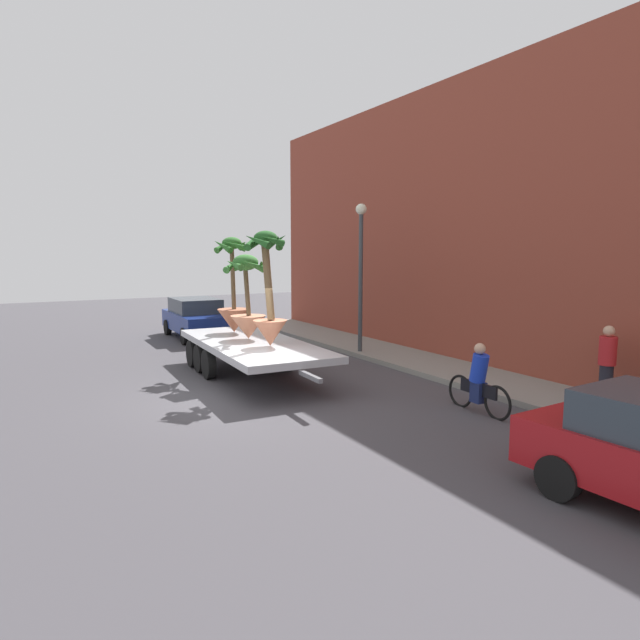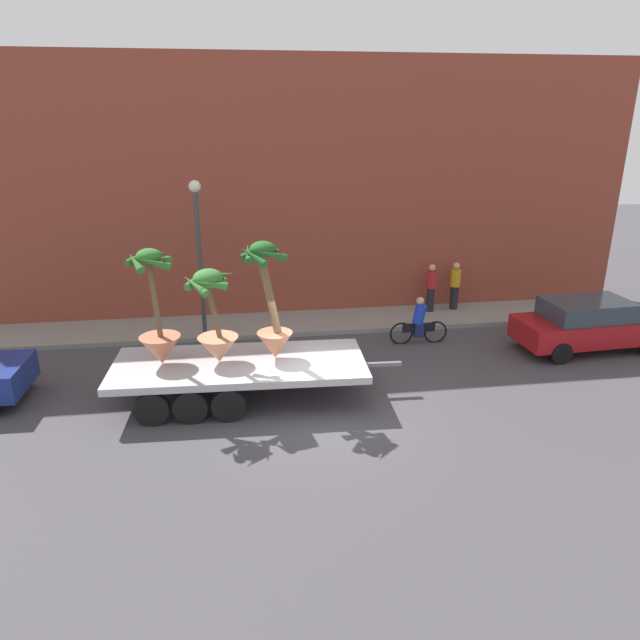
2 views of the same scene
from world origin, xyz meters
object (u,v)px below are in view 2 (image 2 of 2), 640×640
Objects in this scene: flatbed_trailer at (230,370)px; potted_palm_front at (270,310)px; cyclist at (419,323)px; pedestrian_far_left at (431,287)px; potted_palm_rear at (215,324)px; parked_car at (589,324)px; potted_palm_middle at (158,325)px; street_lamp at (198,239)px; pedestrian_near_gate at (455,285)px.

flatbed_trailer is 2.44× the size of potted_palm_front.
cyclist is 2.85m from pedestrian_far_left.
potted_palm_rear is 6.86m from cyclist.
potted_palm_front reaches higher than parked_car.
potted_palm_rear is 0.82× the size of potted_palm_middle.
flatbed_trailer is 3.97× the size of cyclist.
street_lamp reaches higher than potted_palm_front.
flatbed_trailer is 1.83m from potted_palm_front.
street_lamp is (-8.79, -1.31, 2.19)m from pedestrian_near_gate.
flatbed_trailer is at bearing -5.76° from potted_palm_middle.
flatbed_trailer is 1.25m from potted_palm_rear.
potted_palm_front is (1.36, 0.05, 0.27)m from potted_palm_rear.
street_lamp reaches higher than parked_car.
flatbed_trailer is 6.50m from cyclist.
cyclist is at bearing -11.62° from street_lamp.
flatbed_trailer is at bearing -173.24° from potted_palm_front.
pedestrian_far_left is 8.24m from street_lamp.
pedestrian_far_left is (7.04, 5.45, 0.27)m from flatbed_trailer.
street_lamp is (-1.88, 4.13, 0.97)m from potted_palm_front.
cyclist is at bearing -128.80° from pedestrian_near_gate.
pedestrian_far_left is (5.97, 5.32, -1.22)m from potted_palm_front.
potted_palm_front is 4.65m from street_lamp.
potted_palm_rear is at bearing -82.88° from street_lamp.
cyclist is at bearing 20.02° from potted_palm_middle.
parked_car is at bearing 9.04° from potted_palm_front.
potted_palm_rear is at bearing -143.79° from pedestrian_far_left.
potted_palm_rear is at bearing -3.79° from potted_palm_middle.
parked_car is 2.70× the size of pedestrian_far_left.
flatbed_trailer is at bearing -145.05° from pedestrian_near_gate.
flatbed_trailer is 2.07m from potted_palm_middle.
potted_palm_middle is at bearing 179.12° from potted_palm_front.
potted_palm_front is 1.75× the size of pedestrian_far_left.
potted_palm_rear is 1.39m from potted_palm_front.
potted_palm_rear is at bearing -177.95° from potted_palm_front.
potted_palm_rear is 0.79× the size of potted_palm_front.
flatbed_trailer is 2.52× the size of potted_palm_middle.
pedestrian_near_gate is at bearing 7.52° from pedestrian_far_left.
pedestrian_near_gate is at bearing 38.25° from potted_palm_front.
pedestrian_far_left is at bearing 8.60° from street_lamp.
street_lamp is at bearing 78.37° from potted_palm_middle.
street_lamp reaches higher than pedestrian_far_left.
potted_palm_middle is 2.74m from potted_palm_front.
pedestrian_near_gate reaches higher than flatbed_trailer.
potted_palm_front reaches higher than flatbed_trailer.
parked_car is (11.06, 1.59, -1.16)m from potted_palm_rear.
potted_palm_middle is 8.07m from cyclist.
pedestrian_near_gate is (6.91, 5.45, -1.22)m from potted_palm_front.
potted_palm_rear is (-0.30, 0.08, 1.21)m from flatbed_trailer.
pedestrian_near_gate is at bearing 29.29° from potted_palm_middle.
potted_palm_middle is 1.57× the size of cyclist.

